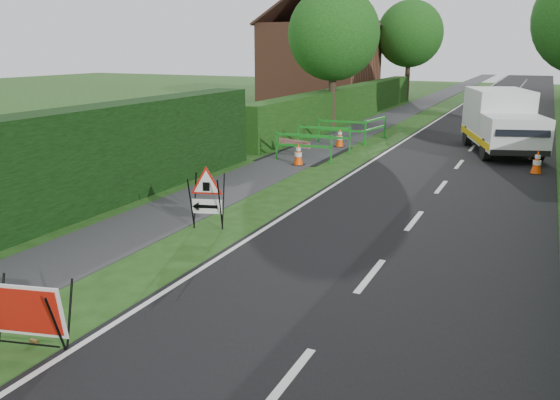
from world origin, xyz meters
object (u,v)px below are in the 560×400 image
(triangle_sign, at_px, (205,193))
(works_van, at_px, (501,120))
(hatchback_car, at_px, (491,107))
(red_rect_sign, at_px, (26,312))

(triangle_sign, distance_m, works_van, 13.63)
(triangle_sign, relative_size, hatchback_car, 0.35)
(works_van, distance_m, hatchback_car, 11.41)
(triangle_sign, bearing_deg, hatchback_car, 63.65)
(red_rect_sign, distance_m, works_van, 18.39)
(red_rect_sign, bearing_deg, triangle_sign, 81.19)
(works_van, relative_size, hatchback_car, 1.60)
(triangle_sign, bearing_deg, red_rect_sign, -101.29)
(red_rect_sign, relative_size, triangle_sign, 0.99)
(red_rect_sign, height_order, triangle_sign, triangle_sign)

